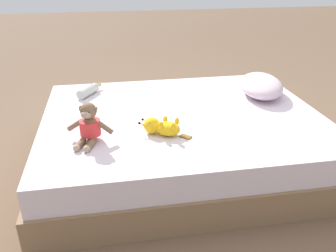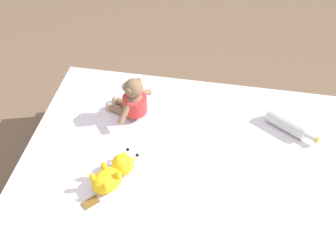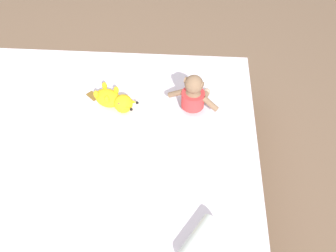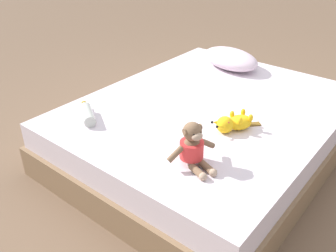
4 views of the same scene
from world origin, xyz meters
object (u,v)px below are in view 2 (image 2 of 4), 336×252
plush_yellow_creature (114,173)px  glass_bottle (288,124)px  bed (170,250)px  plush_monkey (133,101)px

plush_yellow_creature → glass_bottle: bearing=-149.3°
bed → plush_yellow_creature: (0.29, -0.19, 0.24)m
bed → plush_yellow_creature: plush_yellow_creature is taller
plush_monkey → plush_yellow_creature: (-0.01, 0.42, -0.05)m
bed → plush_monkey: plush_monkey is taller
bed → plush_yellow_creature: 0.42m
plush_monkey → glass_bottle: (-0.77, -0.03, -0.06)m
plush_monkey → glass_bottle: 0.78m
plush_yellow_creature → glass_bottle: (-0.76, -0.45, -0.01)m
plush_yellow_creature → plush_monkey: bearing=-88.6°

